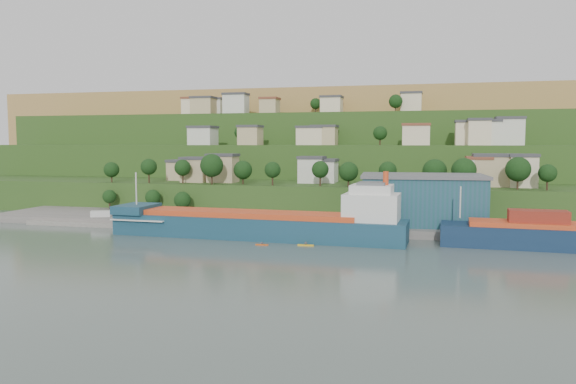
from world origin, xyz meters
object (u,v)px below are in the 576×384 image
(warehouse, at_px, (423,199))
(caravan, at_px, (101,215))
(cargo_ship_near, at_px, (265,226))
(kayak_orange, at_px, (262,244))

(warehouse, xyz_separation_m, caravan, (-88.42, -7.70, -5.98))
(cargo_ship_near, distance_m, caravan, 53.35)
(cargo_ship_near, relative_size, warehouse, 2.23)
(warehouse, bearing_deg, caravan, -179.39)
(caravan, relative_size, kayak_orange, 1.81)
(warehouse, height_order, caravan, warehouse)
(kayak_orange, bearing_deg, warehouse, 37.87)
(cargo_ship_near, relative_size, kayak_orange, 24.42)
(cargo_ship_near, distance_m, kayak_orange, 9.78)
(cargo_ship_near, bearing_deg, kayak_orange, -76.35)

